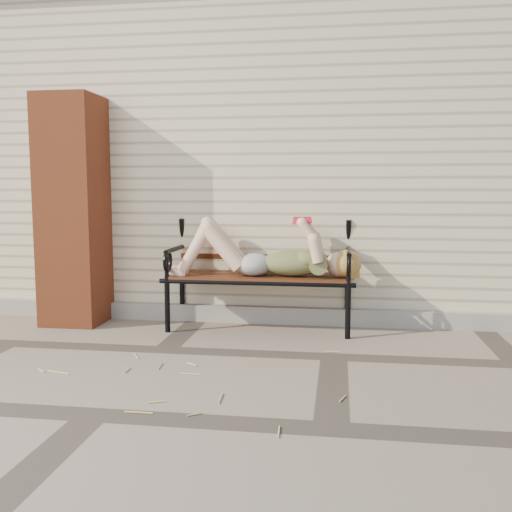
# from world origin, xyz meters

# --- Properties ---
(ground) EXTENTS (80.00, 80.00, 0.00)m
(ground) POSITION_xyz_m (0.00, 0.00, 0.00)
(ground) COLOR #7B6C5F
(ground) RESTS_ON ground
(house_wall) EXTENTS (8.00, 4.00, 3.00)m
(house_wall) POSITION_xyz_m (0.00, 3.00, 1.50)
(house_wall) COLOR beige
(house_wall) RESTS_ON ground
(house_roof) EXTENTS (8.30, 4.30, 0.30)m
(house_roof) POSITION_xyz_m (0.00, 3.00, 3.15)
(house_roof) COLOR #473533
(house_roof) RESTS_ON house_wall
(foundation_strip) EXTENTS (8.00, 0.10, 0.15)m
(foundation_strip) POSITION_xyz_m (0.00, 0.97, 0.07)
(foundation_strip) COLOR gray
(foundation_strip) RESTS_ON ground
(brick_pillar) EXTENTS (0.50, 0.50, 2.00)m
(brick_pillar) POSITION_xyz_m (-2.30, 0.75, 1.00)
(brick_pillar) COLOR #9D4523
(brick_pillar) RESTS_ON ground
(garden_bench) EXTENTS (1.69, 0.67, 1.09)m
(garden_bench) POSITION_xyz_m (-0.64, 0.86, 0.61)
(garden_bench) COLOR black
(garden_bench) RESTS_ON ground
(reading_woman) EXTENTS (1.60, 0.36, 0.50)m
(reading_woman) POSITION_xyz_m (-0.63, 0.72, 0.65)
(reading_woman) COLOR #093243
(reading_woman) RESTS_ON ground
(straw_scatter) EXTENTS (2.90, 1.68, 0.01)m
(straw_scatter) POSITION_xyz_m (-1.07, -0.51, 0.01)
(straw_scatter) COLOR #DFC46D
(straw_scatter) RESTS_ON ground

